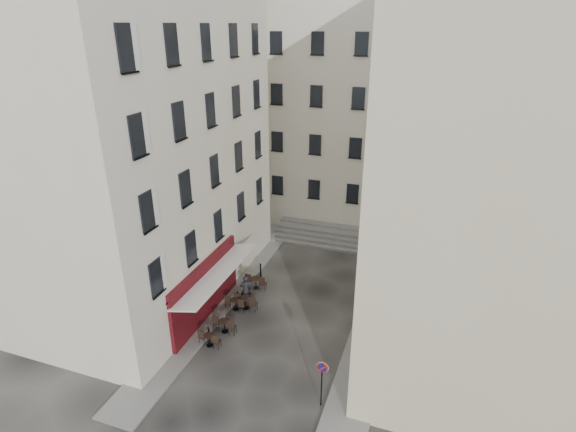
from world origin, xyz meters
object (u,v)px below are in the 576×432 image
at_px(no_parking_sign, 322,375).
at_px(bistro_table_b, 225,325).
at_px(pedestrian, 246,290).
at_px(bistro_table_a, 210,339).

relative_size(no_parking_sign, bistro_table_b, 1.78).
bearing_deg(bistro_table_b, pedestrian, 90.95).
distance_m(no_parking_sign, bistro_table_a, 6.78).
bearing_deg(bistro_table_b, bistro_table_a, -99.96).
relative_size(bistro_table_a, bistro_table_b, 0.93).
xyz_separation_m(bistro_table_a, bistro_table_b, (0.22, 1.27, 0.03)).
height_order(no_parking_sign, bistro_table_a, no_parking_sign).
height_order(bistro_table_a, bistro_table_b, bistro_table_b).
bearing_deg(bistro_table_a, pedestrian, 87.58).
height_order(bistro_table_a, pedestrian, pedestrian).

